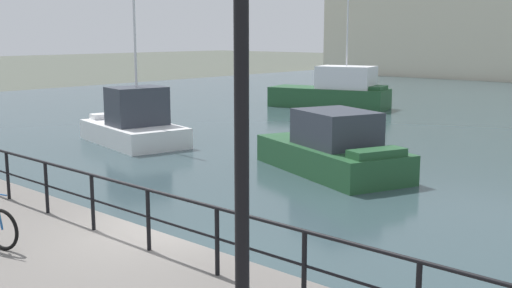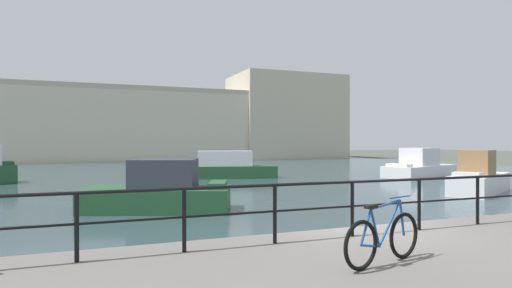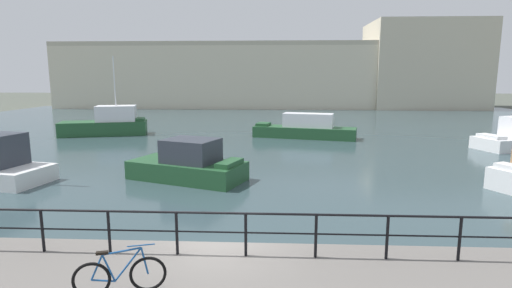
{
  "view_description": "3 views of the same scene",
  "coord_description": "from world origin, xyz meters",
  "views": [
    {
      "loc": [
        8.87,
        -6.97,
        4.58
      ],
      "look_at": [
        -1.99,
        5.01,
        1.72
      ],
      "focal_mm": 43.67,
      "sensor_mm": 36.0,
      "label": 1
    },
    {
      "loc": [
        -5.62,
        -7.76,
        2.81
      ],
      "look_at": [
        0.1,
        6.8,
        2.74
      ],
      "focal_mm": 29.9,
      "sensor_mm": 36.0,
      "label": 2
    },
    {
      "loc": [
        1.47,
        -9.54,
        5.19
      ],
      "look_at": [
        0.69,
        6.4,
        2.47
      ],
      "focal_mm": 27.66,
      "sensor_mm": 36.0,
      "label": 3
    }
  ],
  "objects": [
    {
      "name": "moored_blue_motorboat",
      "position": [
        4.02,
        24.21,
        0.81
      ],
      "size": [
        8.96,
        4.1,
        2.12
      ],
      "rotation": [
        0.0,
        0.0,
        2.91
      ],
      "color": "#23512D",
      "rests_on": "water_basin"
    },
    {
      "name": "water_basin",
      "position": [
        0.0,
        30.2,
        0.01
      ],
      "size": [
        80.0,
        60.0,
        0.01
      ],
      "primitive_type": "cube",
      "color": "#33474C",
      "rests_on": "ground_plane"
    },
    {
      "name": "ground_plane",
      "position": [
        0.0,
        0.0,
        0.0
      ],
      "size": [
        240.0,
        240.0,
        0.0
      ],
      "primitive_type": "plane",
      "color": "#4C5147"
    },
    {
      "name": "parked_bicycle",
      "position": [
        -1.53,
        -2.55,
        1.37
      ],
      "size": [
        1.72,
        0.55,
        0.98
      ],
      "rotation": [
        0.0,
        0.0,
        0.28
      ],
      "color": "black",
      "rests_on": "quay_promenade"
    },
    {
      "name": "moored_green_narrowboat",
      "position": [
        -13.61,
        25.16,
        1.04
      ],
      "size": [
        7.79,
        4.24,
        7.0
      ],
      "rotation": [
        0.0,
        0.0,
        0.25
      ],
      "color": "#23512D",
      "rests_on": "water_basin"
    },
    {
      "name": "quay_railing",
      "position": [
        0.8,
        -0.75,
        1.72
      ],
      "size": [
        26.44,
        0.07,
        1.08
      ],
      "color": "black",
      "rests_on": "quay_promenade"
    },
    {
      "name": "moored_small_launch",
      "position": [
        -2.9,
        9.83,
        0.8
      ],
      "size": [
        6.36,
        4.48,
        2.11
      ],
      "rotation": [
        0.0,
        0.0,
        -0.36
      ],
      "color": "#23512D",
      "rests_on": "water_basin"
    },
    {
      "name": "harbor_building",
      "position": [
        7.4,
        59.44,
        5.64
      ],
      "size": [
        70.6,
        12.63,
        14.18
      ],
      "color": "beige",
      "rests_on": "ground_plane"
    }
  ]
}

